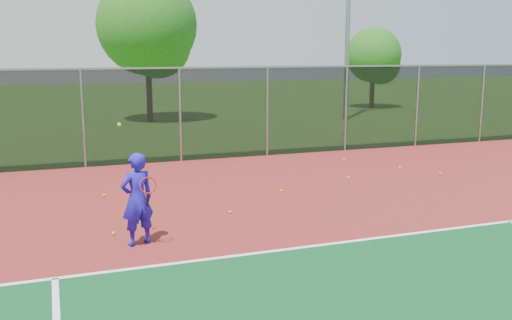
# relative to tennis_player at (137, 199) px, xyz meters

# --- Properties ---
(court_apron) EXTENTS (30.00, 20.00, 0.02)m
(court_apron) POSITION_rel_tennis_player_xyz_m (5.52, -2.21, -0.87)
(court_apron) COLOR maroon
(court_apron) RESTS_ON ground
(fence_back) EXTENTS (30.00, 0.06, 3.03)m
(fence_back) POSITION_rel_tennis_player_xyz_m (5.52, 7.79, 0.68)
(fence_back) COLOR black
(fence_back) RESTS_ON court_apron
(tennis_player) EXTENTS (0.72, 0.71, 2.27)m
(tennis_player) POSITION_rel_tennis_player_xyz_m (0.00, 0.00, 0.00)
(tennis_player) COLOR #2214C1
(tennis_player) RESTS_ON court_apron
(practice_ball_0) EXTENTS (0.07, 0.07, 0.07)m
(practice_ball_0) POSITION_rel_tennis_player_xyz_m (4.00, 2.80, -0.83)
(practice_ball_0) COLOR #BED018
(practice_ball_0) RESTS_ON court_apron
(practice_ball_1) EXTENTS (0.07, 0.07, 0.07)m
(practice_ball_1) POSITION_rel_tennis_player_xyz_m (2.19, 1.38, -0.83)
(practice_ball_1) COLOR #BED018
(practice_ball_1) RESTS_ON court_apron
(practice_ball_2) EXTENTS (0.07, 0.07, 0.07)m
(practice_ball_2) POSITION_rel_tennis_player_xyz_m (-0.38, 0.71, -0.83)
(practice_ball_2) COLOR #BED018
(practice_ball_2) RESTS_ON court_apron
(practice_ball_3) EXTENTS (0.07, 0.07, 0.07)m
(practice_ball_3) POSITION_rel_tennis_player_xyz_m (8.52, 4.31, -0.83)
(practice_ball_3) COLOR #BED018
(practice_ball_3) RESTS_ON court_apron
(practice_ball_4) EXTENTS (0.07, 0.07, 0.07)m
(practice_ball_4) POSITION_rel_tennis_player_xyz_m (-0.28, 3.84, -0.83)
(practice_ball_4) COLOR #BED018
(practice_ball_4) RESTS_ON court_apron
(practice_ball_5) EXTENTS (0.07, 0.07, 0.07)m
(practice_ball_5) POSITION_rel_tennis_player_xyz_m (7.55, 6.06, -0.83)
(practice_ball_5) COLOR #BED018
(practice_ball_5) RESTS_ON court_apron
(practice_ball_6) EXTENTS (0.07, 0.07, 0.07)m
(practice_ball_6) POSITION_rel_tennis_player_xyz_m (6.34, 3.56, -0.83)
(practice_ball_6) COLOR #BED018
(practice_ball_6) RESTS_ON court_apron
(practice_ball_7) EXTENTS (0.07, 0.07, 0.07)m
(practice_ball_7) POSITION_rel_tennis_player_xyz_m (9.13, 3.18, -0.83)
(practice_ball_7) COLOR #BED018
(practice_ball_7) RESTS_ON court_apron
(tree_back_left) EXTENTS (4.98, 4.98, 7.31)m
(tree_back_left) POSITION_rel_tennis_player_xyz_m (3.48, 18.93, 3.71)
(tree_back_left) COLOR #351F13
(tree_back_left) RESTS_ON ground
(tree_back_mid) EXTENTS (3.43, 3.43, 5.03)m
(tree_back_mid) POSITION_rel_tennis_player_xyz_m (17.84, 21.18, 2.27)
(tree_back_mid) COLOR #351F13
(tree_back_mid) RESTS_ON ground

